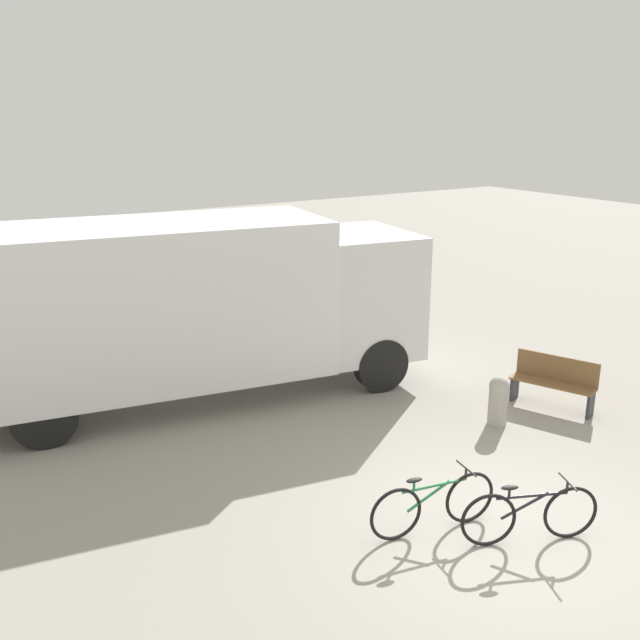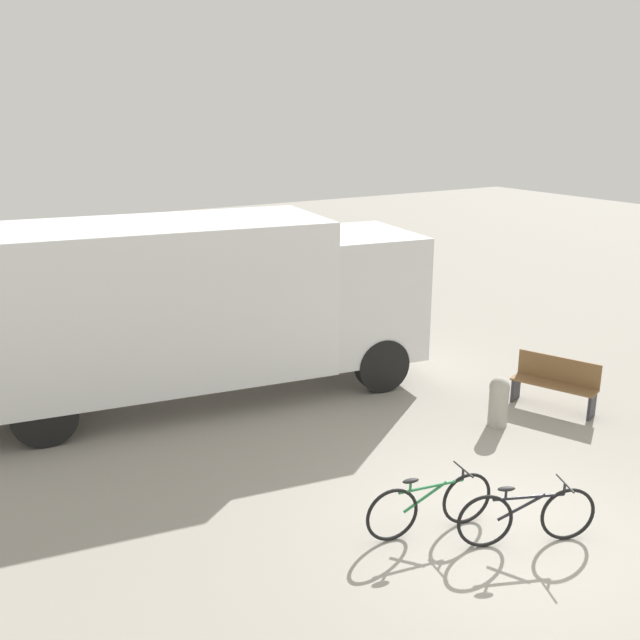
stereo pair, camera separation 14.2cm
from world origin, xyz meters
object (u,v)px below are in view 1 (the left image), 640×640
(park_bench, at_px, (554,380))
(bollard_near_bench, at_px, (498,399))
(delivery_truck, at_px, (188,302))
(bicycle_near, at_px, (433,504))
(bicycle_middle, at_px, (530,515))

(park_bench, relative_size, bollard_near_bench, 1.76)
(delivery_truck, distance_m, bollard_near_bench, 5.62)
(delivery_truck, height_order, bicycle_near, delivery_truck)
(bicycle_near, distance_m, bicycle_middle, 1.16)
(bicycle_near, bearing_deg, delivery_truck, 109.08)
(delivery_truck, xyz_separation_m, park_bench, (5.27, -3.82, -1.33))
(park_bench, bearing_deg, bicycle_near, 91.13)
(bicycle_near, xyz_separation_m, bollard_near_bench, (3.01, 1.82, 0.09))
(park_bench, bearing_deg, delivery_truck, 32.47)
(bollard_near_bench, bearing_deg, bicycle_near, -148.82)
(delivery_truck, relative_size, bicycle_middle, 5.30)
(delivery_truck, height_order, bollard_near_bench, delivery_truck)
(bicycle_near, bearing_deg, bollard_near_bench, 41.67)
(delivery_truck, distance_m, bicycle_middle, 6.85)
(park_bench, xyz_separation_m, bollard_near_bench, (-1.41, -0.03, -0.02))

